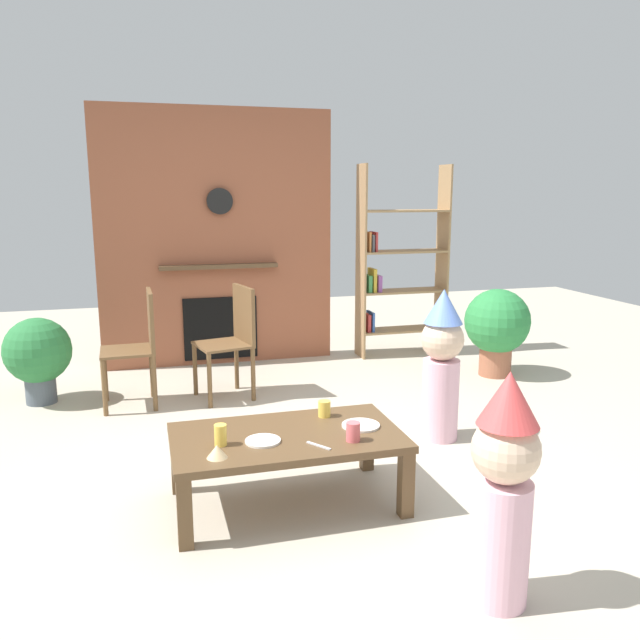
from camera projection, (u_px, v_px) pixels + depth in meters
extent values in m
plane|color=#BCB29E|center=(314.00, 465.00, 3.89)|extent=(12.00, 12.00, 0.00)
cube|color=#935138|center=(217.00, 239.00, 6.03)|extent=(2.20, 0.18, 2.40)
cube|color=black|center=(221.00, 328.00, 6.11)|extent=(0.70, 0.02, 0.60)
cube|color=brown|center=(219.00, 266.00, 5.95)|extent=(1.10, 0.10, 0.04)
cylinder|color=black|center=(220.00, 201.00, 5.86)|extent=(0.24, 0.04, 0.24)
cube|color=#9E7A51|center=(361.00, 263.00, 6.26)|extent=(0.02, 0.28, 1.90)
cube|color=#9E7A51|center=(443.00, 260.00, 6.49)|extent=(0.02, 0.28, 1.90)
cube|color=#9E7A51|center=(401.00, 330.00, 6.51)|extent=(0.86, 0.28, 0.02)
cube|color=#9E7A51|center=(402.00, 291.00, 6.44)|extent=(0.86, 0.28, 0.02)
cube|color=#9E7A51|center=(403.00, 251.00, 6.36)|extent=(0.86, 0.28, 0.02)
cube|color=#9E7A51|center=(404.00, 211.00, 6.28)|extent=(0.86, 0.28, 0.02)
cube|color=#B23333|center=(366.00, 322.00, 6.40)|extent=(0.03, 0.20, 0.18)
cube|color=#3359A5|center=(371.00, 321.00, 6.41)|extent=(0.02, 0.20, 0.19)
cube|color=#3F8C4C|center=(367.00, 283.00, 6.32)|extent=(0.04, 0.20, 0.17)
cube|color=gold|center=(372.00, 280.00, 6.33)|extent=(0.03, 0.20, 0.23)
cube|color=#8C4C99|center=(377.00, 283.00, 6.35)|extent=(0.04, 0.20, 0.16)
cube|color=#D87F3F|center=(367.00, 241.00, 6.23)|extent=(0.02, 0.20, 0.19)
cube|color=#4C4C51|center=(370.00, 243.00, 6.25)|extent=(0.02, 0.20, 0.17)
cube|color=#B23333|center=(374.00, 241.00, 6.25)|extent=(0.02, 0.20, 0.19)
cube|color=brown|center=(287.00, 438.00, 3.34)|extent=(1.20, 0.68, 0.04)
cube|color=brown|center=(185.00, 513.00, 2.95)|extent=(0.07, 0.07, 0.35)
cube|color=brown|center=(406.00, 484.00, 3.24)|extent=(0.07, 0.07, 0.35)
cube|color=brown|center=(177.00, 462.00, 3.51)|extent=(0.07, 0.07, 0.35)
cube|color=brown|center=(367.00, 441.00, 3.80)|extent=(0.07, 0.07, 0.35)
cylinder|color=#F2CC4C|center=(324.00, 409.00, 3.58)|extent=(0.07, 0.07, 0.09)
cylinder|color=#F2CC4C|center=(220.00, 435.00, 3.18)|extent=(0.06, 0.06, 0.11)
cylinder|color=#E5666B|center=(353.00, 432.00, 3.23)|extent=(0.07, 0.07, 0.10)
cylinder|color=white|center=(361.00, 425.00, 3.44)|extent=(0.21, 0.21, 0.01)
cylinder|color=white|center=(263.00, 441.00, 3.23)|extent=(0.18, 0.18, 0.01)
cone|color=#EAC68C|center=(217.00, 451.00, 3.03)|extent=(0.10, 0.10, 0.06)
cube|color=silver|center=(319.00, 446.00, 3.17)|extent=(0.10, 0.13, 0.01)
cylinder|color=#EAB2C6|center=(500.00, 542.00, 2.55)|extent=(0.23, 0.23, 0.52)
sphere|color=beige|center=(506.00, 450.00, 2.47)|extent=(0.27, 0.27, 0.27)
cone|color=#EA4C4C|center=(509.00, 398.00, 2.43)|extent=(0.24, 0.24, 0.22)
cylinder|color=#EAB2C6|center=(440.00, 399.00, 4.26)|extent=(0.24, 0.24, 0.55)
sphere|color=beige|center=(442.00, 339.00, 4.18)|extent=(0.28, 0.28, 0.28)
cone|color=#668CE5|center=(444.00, 306.00, 4.13)|extent=(0.25, 0.25, 0.23)
cube|color=brown|center=(127.00, 351.00, 4.87)|extent=(0.41, 0.41, 0.02)
cube|color=brown|center=(151.00, 319.00, 4.88)|extent=(0.04, 0.40, 0.45)
cylinder|color=brown|center=(105.00, 375.00, 5.03)|extent=(0.04, 0.04, 0.43)
cylinder|color=brown|center=(104.00, 388.00, 4.70)|extent=(0.04, 0.04, 0.43)
cylinder|color=brown|center=(152.00, 371.00, 5.14)|extent=(0.04, 0.04, 0.43)
cylinder|color=brown|center=(155.00, 384.00, 4.80)|extent=(0.04, 0.04, 0.43)
cube|color=brown|center=(223.00, 345.00, 5.07)|extent=(0.48, 0.48, 0.02)
cube|color=brown|center=(244.00, 314.00, 5.11)|extent=(0.12, 0.40, 0.45)
cylinder|color=brown|center=(195.00, 370.00, 5.18)|extent=(0.04, 0.04, 0.43)
cylinder|color=brown|center=(210.00, 381.00, 4.87)|extent=(0.04, 0.04, 0.43)
cylinder|color=brown|center=(237.00, 364.00, 5.35)|extent=(0.04, 0.04, 0.43)
cylinder|color=brown|center=(253.00, 375.00, 5.04)|extent=(0.04, 0.04, 0.43)
cylinder|color=#9E5B42|center=(495.00, 362.00, 5.76)|extent=(0.28, 0.28, 0.25)
sphere|color=#2C8641|center=(497.00, 321.00, 5.69)|extent=(0.58, 0.58, 0.58)
cylinder|color=#4C5660|center=(41.00, 390.00, 5.01)|extent=(0.23, 0.23, 0.21)
sphere|color=#2A783C|center=(37.00, 350.00, 4.95)|extent=(0.51, 0.51, 0.51)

